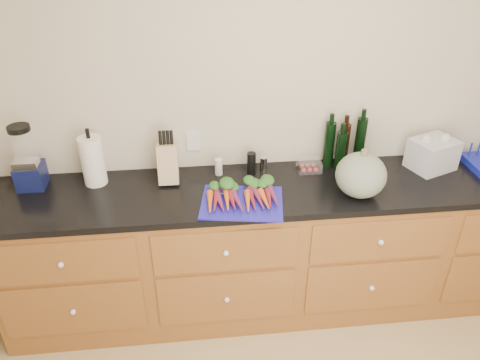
{
  "coord_description": "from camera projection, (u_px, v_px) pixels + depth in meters",
  "views": [
    {
      "loc": [
        -0.59,
        -1.04,
        2.43
      ],
      "look_at": [
        -0.35,
        1.2,
        1.06
      ],
      "focal_mm": 35.0,
      "sensor_mm": 36.0,
      "label": 1
    }
  ],
  "objects": [
    {
      "name": "countertop",
      "position": [
        295.0,
        188.0,
        2.83
      ],
      "size": [
        3.64,
        0.62,
        0.04
      ],
      "primitive_type": "cube",
      "color": "black",
      "rests_on": "cabinets"
    },
    {
      "name": "knife_block",
      "position": [
        168.0,
        163.0,
        2.8
      ],
      "size": [
        0.12,
        0.12,
        0.24
      ],
      "primitive_type": "cube",
      "color": "tan",
      "rests_on": "countertop"
    },
    {
      "name": "bottles",
      "position": [
        344.0,
        145.0,
        2.95
      ],
      "size": [
        0.27,
        0.14,
        0.32
      ],
      "color": "black",
      "rests_on": "countertop"
    },
    {
      "name": "grinder_salt",
      "position": [
        219.0,
        167.0,
        2.9
      ],
      "size": [
        0.05,
        0.05,
        0.11
      ],
      "primitive_type": "cylinder",
      "color": "white",
      "rests_on": "countertop"
    },
    {
      "name": "cutting_board",
      "position": [
        242.0,
        203.0,
        2.65
      ],
      "size": [
        0.51,
        0.41,
        0.01
      ],
      "primitive_type": "cube",
      "rotation": [
        0.0,
        0.0,
        -0.16
      ],
      "color": "#211CB0",
      "rests_on": "countertop"
    },
    {
      "name": "paper_towel",
      "position": [
        93.0,
        161.0,
        2.77
      ],
      "size": [
        0.13,
        0.13,
        0.3
      ],
      "primitive_type": "cylinder",
      "color": "white",
      "rests_on": "countertop"
    },
    {
      "name": "grocery_bag",
      "position": [
        432.0,
        154.0,
        2.95
      ],
      "size": [
        0.32,
        0.29,
        0.19
      ],
      "primitive_type": null,
      "rotation": [
        0.0,
        0.0,
        0.37
      ],
      "color": "silver",
      "rests_on": "countertop"
    },
    {
      "name": "carrots",
      "position": [
        241.0,
        195.0,
        2.66
      ],
      "size": [
        0.4,
        0.29,
        0.06
      ],
      "color": "orange",
      "rests_on": "cutting_board"
    },
    {
      "name": "grinder_pepper",
      "position": [
        251.0,
        163.0,
        2.91
      ],
      "size": [
        0.06,
        0.06,
        0.14
      ],
      "primitive_type": "cylinder",
      "color": "black",
      "rests_on": "countertop"
    },
    {
      "name": "canister_chrome",
      "position": [
        264.0,
        165.0,
        2.93
      ],
      "size": [
        0.05,
        0.05,
        0.1
      ],
      "primitive_type": "cylinder",
      "color": "silver",
      "rests_on": "countertop"
    },
    {
      "name": "tomato_box",
      "position": [
        309.0,
        166.0,
        2.96
      ],
      "size": [
        0.14,
        0.12,
        0.07
      ],
      "primitive_type": "cube",
      "color": "white",
      "rests_on": "countertop"
    },
    {
      "name": "blender_appliance",
      "position": [
        27.0,
        161.0,
        2.72
      ],
      "size": [
        0.16,
        0.16,
        0.39
      ],
      "color": "#0E1443",
      "rests_on": "countertop"
    },
    {
      "name": "squash",
      "position": [
        361.0,
        175.0,
        2.66
      ],
      "size": [
        0.29,
        0.29,
        0.26
      ],
      "primitive_type": "ellipsoid",
      "color": "slate",
      "rests_on": "countertop"
    },
    {
      "name": "cabinets",
      "position": [
        291.0,
        249.0,
        3.07
      ],
      "size": [
        3.6,
        0.64,
        0.9
      ],
      "color": "brown",
      "rests_on": "ground"
    },
    {
      "name": "wall_back",
      "position": [
        288.0,
        109.0,
        2.91
      ],
      "size": [
        4.1,
        0.05,
        2.6
      ],
      "primitive_type": "cube",
      "color": "beige",
      "rests_on": "ground"
    }
  ]
}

